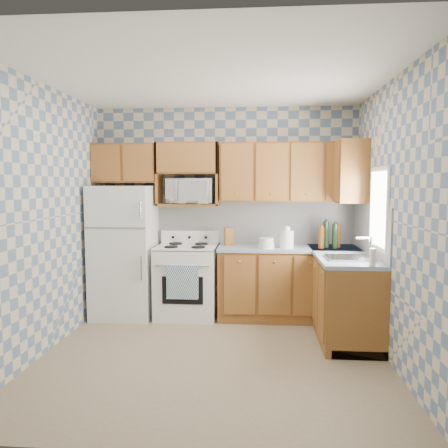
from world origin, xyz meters
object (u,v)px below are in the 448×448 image
(stove_body, at_px, (187,282))
(microwave, at_px, (191,191))
(refrigerator, at_px, (124,251))
(electric_kettle, at_px, (287,239))

(stove_body, distance_m, microwave, 1.18)
(refrigerator, xyz_separation_m, microwave, (0.84, 0.20, 0.77))
(electric_kettle, bearing_deg, stove_body, 175.87)
(refrigerator, relative_size, electric_kettle, 7.86)
(microwave, height_order, electric_kettle, microwave)
(stove_body, xyz_separation_m, microwave, (0.03, 0.18, 1.16))
(refrigerator, bearing_deg, electric_kettle, -1.83)
(refrigerator, relative_size, microwave, 2.85)
(electric_kettle, bearing_deg, microwave, 167.66)
(refrigerator, height_order, stove_body, refrigerator)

